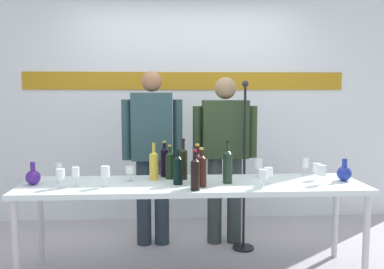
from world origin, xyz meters
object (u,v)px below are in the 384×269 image
object	(u,v)px
wine_bottle_4	(164,161)
wine_bottle_5	(228,166)
microphone_stand	(244,193)
display_table	(193,190)
wine_bottle_2	(170,164)
wine_glass_left_1	(60,175)
wine_bottle_6	(201,170)
wine_glass_right_3	(317,168)
wine_glass_left_0	(105,172)
wine_glass_left_3	(130,170)
wine_glass_left_4	(59,169)
wine_glass_right_4	(258,164)
wine_bottle_3	(154,164)
wine_glass_right_0	(263,175)
wine_bottle_1	(183,162)
wine_bottle_8	(196,173)
decanter_blue_left	(33,177)
wine_bottle_7	(178,169)
presenter_right	(225,149)
decanter_blue_right	(344,173)
wine_glass_right_2	(322,171)
wine_glass_right_5	(305,163)
wine_glass_left_2	(76,172)
wine_glass_right_1	(269,172)
wine_bottle_0	(197,167)
presenter_left	(152,148)

from	to	relation	value
wine_bottle_4	wine_bottle_5	size ratio (longest dim) A/B	0.91
microphone_stand	display_table	bearing A→B (deg)	-135.00
wine_bottle_2	wine_glass_left_1	size ratio (longest dim) A/B	1.95
wine_bottle_6	wine_glass_right_3	xyz separation A→B (m)	(0.97, 0.20, -0.03)
display_table	wine_glass_left_1	bearing A→B (deg)	-172.72
wine_glass_left_0	wine_glass_left_3	xyz separation A→B (m)	(0.17, 0.20, -0.03)
wine_glass_left_4	wine_glass_left_0	bearing A→B (deg)	-25.22
wine_bottle_6	wine_glass_right_4	size ratio (longest dim) A/B	1.90
wine_bottle_5	wine_glass_right_4	xyz separation A→B (m)	(0.29, 0.21, -0.03)
wine_bottle_3	wine_glass_right_0	bearing A→B (deg)	-22.14
wine_bottle_4	wine_glass_left_4	bearing A→B (deg)	-167.50
display_table	microphone_stand	world-z (taller)	microphone_stand
wine_bottle_1	wine_glass_right_0	distance (m)	0.68
wine_bottle_3	wine_bottle_8	world-z (taller)	wine_bottle_3
decanter_blue_left	wine_bottle_6	distance (m)	1.31
wine_bottle_7	wine_bottle_8	size ratio (longest dim) A/B	0.93
presenter_right	wine_glass_right_0	size ratio (longest dim) A/B	11.49
decanter_blue_right	wine_glass_right_4	world-z (taller)	decanter_blue_right
wine_bottle_4	decanter_blue_left	bearing A→B (deg)	-166.29
wine_bottle_4	wine_bottle_5	distance (m)	0.57
wine_glass_right_2	wine_glass_right_5	world-z (taller)	same
wine_glass_left_0	wine_glass_left_3	world-z (taller)	wine_glass_left_0
wine_bottle_8	wine_glass_left_2	distance (m)	0.92
wine_bottle_3	wine_bottle_4	bearing A→B (deg)	54.61
wine_bottle_8	wine_glass_right_2	xyz separation A→B (m)	(1.00, 0.15, -0.02)
wine_bottle_8	microphone_stand	size ratio (longest dim) A/B	0.19
wine_bottle_2	wine_glass_right_0	bearing A→B (deg)	-28.24
wine_bottle_6	wine_glass_left_2	xyz separation A→B (m)	(-0.96, 0.07, -0.03)
wine_bottle_8	wine_bottle_3	bearing A→B (deg)	129.24
presenter_right	wine_glass_right_0	world-z (taller)	presenter_right
wine_bottle_5	wine_bottle_7	world-z (taller)	wine_bottle_5
wine_bottle_6	wine_glass_right_1	xyz separation A→B (m)	(0.53, 0.04, -0.04)
wine_bottle_3	wine_glass_left_1	bearing A→B (deg)	-158.87
presenter_right	wine_bottle_5	distance (m)	0.72
display_table	microphone_stand	distance (m)	0.73
wine_bottle_3	wine_glass_right_4	world-z (taller)	wine_bottle_3
wine_bottle_8	wine_glass_left_3	bearing A→B (deg)	145.83
wine_bottle_1	wine_glass_left_2	size ratio (longest dim) A/B	2.27
wine_bottle_6	wine_glass_left_4	xyz separation A→B (m)	(-1.12, 0.21, -0.02)
wine_bottle_0	wine_glass_right_4	bearing A→B (deg)	18.82
decanter_blue_right	wine_bottle_3	bearing A→B (deg)	175.29
display_table	wine_glass_right_1	distance (m)	0.61
wine_bottle_6	wine_glass_right_0	world-z (taller)	wine_bottle_6
wine_bottle_1	wine_glass_right_0	size ratio (longest dim) A/B	2.41
wine_glass_left_2	wine_glass_right_2	size ratio (longest dim) A/B	0.99
wine_glass_left_3	wine_bottle_4	bearing A→B (deg)	30.96
decanter_blue_left	wine_glass_right_1	distance (m)	1.83
microphone_stand	wine_glass_left_2	bearing A→B (deg)	-157.84
presenter_left	wine_bottle_5	xyz separation A→B (m)	(0.62, -0.71, -0.05)
wine_bottle_5	wine_glass_left_3	world-z (taller)	wine_bottle_5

